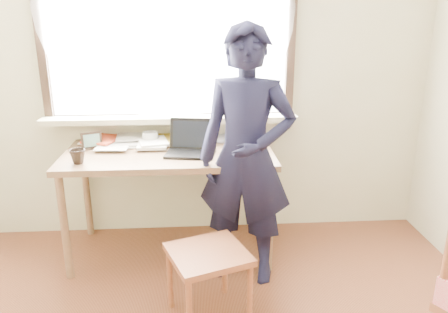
{
  "coord_description": "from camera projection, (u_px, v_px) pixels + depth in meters",
  "views": [
    {
      "loc": [
        -0.03,
        -1.24,
        1.65
      ],
      "look_at": [
        0.13,
        0.95,
        0.94
      ],
      "focal_mm": 35.0,
      "sensor_mm": 36.0,
      "label": 1
    }
  ],
  "objects": [
    {
      "name": "desk_clutter",
      "position": [
        127.0,
        142.0,
        3.12
      ],
      "size": [
        0.86,
        0.53,
        0.05
      ],
      "color": "white",
      "rests_on": "desk"
    },
    {
      "name": "picture_frame",
      "position": [
        92.0,
        141.0,
        3.03
      ],
      "size": [
        0.13,
        0.07,
        0.11
      ],
      "color": "black",
      "rests_on": "desk"
    },
    {
      "name": "person",
      "position": [
        246.0,
        158.0,
        2.69
      ],
      "size": [
        0.68,
        0.54,
        1.62
      ],
      "primitive_type": "imported",
      "rotation": [
        0.0,
        0.0,
        -0.29
      ],
      "color": "black",
      "rests_on": "ground"
    },
    {
      "name": "mug_white",
      "position": [
        150.0,
        138.0,
        3.14
      ],
      "size": [
        0.15,
        0.15,
        0.09
      ],
      "primitive_type": "imported",
      "rotation": [
        0.0,
        0.0,
        0.42
      ],
      "color": "white",
      "rests_on": "desk"
    },
    {
      "name": "mug_dark",
      "position": [
        78.0,
        157.0,
        2.73
      ],
      "size": [
        0.11,
        0.11,
        0.09
      ],
      "primitive_type": "imported",
      "rotation": [
        0.0,
        0.0,
        -0.12
      ],
      "color": "black",
      "rests_on": "desk"
    },
    {
      "name": "desk",
      "position": [
        169.0,
        162.0,
        3.01
      ],
      "size": [
        1.42,
        0.71,
        0.76
      ],
      "color": "brown",
      "rests_on": "ground"
    },
    {
      "name": "mouse",
      "position": [
        237.0,
        152.0,
        2.91
      ],
      "size": [
        0.09,
        0.07,
        0.04
      ],
      "primitive_type": "ellipsoid",
      "color": "black",
      "rests_on": "desk"
    },
    {
      "name": "book_b",
      "position": [
        216.0,
        138.0,
        3.28
      ],
      "size": [
        0.18,
        0.24,
        0.02
      ],
      "primitive_type": "imported",
      "rotation": [
        0.0,
        0.0,
        -0.02
      ],
      "color": "white",
      "rests_on": "desk"
    },
    {
      "name": "work_chair",
      "position": [
        208.0,
        262.0,
        2.41
      ],
      "size": [
        0.52,
        0.5,
        0.42
      ],
      "color": "brown",
      "rests_on": "ground"
    },
    {
      "name": "book_a",
      "position": [
        112.0,
        141.0,
        3.19
      ],
      "size": [
        0.25,
        0.29,
        0.02
      ],
      "primitive_type": "imported",
      "rotation": [
        0.0,
        0.0,
        0.26
      ],
      "color": "white",
      "rests_on": "desk"
    },
    {
      "name": "laptop",
      "position": [
        192.0,
        145.0,
        2.95
      ],
      "size": [
        0.36,
        0.31,
        0.22
      ],
      "color": "black",
      "rests_on": "desk"
    },
    {
      "name": "room_shell",
      "position": [
        194.0,
        20.0,
        1.37
      ],
      "size": [
        3.52,
        4.02,
        2.61
      ],
      "color": "beige",
      "rests_on": "ground"
    }
  ]
}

